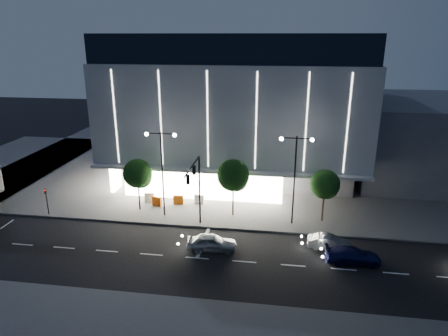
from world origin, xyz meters
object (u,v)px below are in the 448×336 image
at_px(car_second, 329,242).
at_px(barrier_b, 150,197).
at_px(barrier_a, 157,201).
at_px(tree_right, 325,186).
at_px(barrier_c, 178,200).
at_px(ped_signal_far, 47,199).
at_px(car_third, 353,255).
at_px(street_lamp_east, 295,168).
at_px(car_lead, 212,243).
at_px(street_lamp_west, 162,162).
at_px(barrier_d, 199,199).
at_px(traffic_mast, 196,182).
at_px(tree_mid, 233,177).
at_px(tree_left, 138,175).

relative_size(car_second, barrier_b, 3.40).
height_order(car_second, barrier_a, car_second).
xyz_separation_m(tree_right, barrier_c, (-15.32, 1.96, -3.23)).
height_order(ped_signal_far, car_third, ped_signal_far).
height_order(street_lamp_east, car_lead, street_lamp_east).
xyz_separation_m(street_lamp_west, car_second, (16.14, -4.29, -5.34)).
bearing_deg(barrier_d, barrier_a, -150.65).
height_order(traffic_mast, ped_signal_far, traffic_mast).
bearing_deg(traffic_mast, tree_right, 17.02).
bearing_deg(tree_mid, car_third, -34.15).
height_order(barrier_b, barrier_c, same).
bearing_deg(tree_right, tree_mid, 180.00).
bearing_deg(ped_signal_far, street_lamp_east, 3.44).
bearing_deg(barrier_d, traffic_mast, -66.64).
xyz_separation_m(tree_mid, barrier_c, (-6.32, 1.96, -3.68)).
distance_m(traffic_mast, street_lamp_west, 4.89).
relative_size(tree_left, tree_mid, 0.93).
height_order(car_third, barrier_b, car_third).
height_order(street_lamp_east, car_third, street_lamp_east).
bearing_deg(tree_mid, barrier_d, 148.82).
distance_m(car_lead, barrier_a, 11.17).
xyz_separation_m(ped_signal_far, car_second, (28.14, -2.79, -1.27)).
height_order(tree_right, car_lead, tree_right).
xyz_separation_m(car_second, barrier_a, (-17.66, 6.52, 0.03)).
height_order(ped_signal_far, car_lead, ped_signal_far).
relative_size(tree_right, car_second, 1.47).
relative_size(car_lead, barrier_a, 3.91).
bearing_deg(car_lead, barrier_b, 38.56).
bearing_deg(car_second, traffic_mast, 87.30).
distance_m(street_lamp_west, tree_mid, 7.28).
bearing_deg(barrier_b, barrier_c, -8.16).
bearing_deg(street_lamp_east, traffic_mast, -163.52).
bearing_deg(street_lamp_west, street_lamp_east, 0.00).
xyz_separation_m(traffic_mast, car_lead, (2.00, -3.36, -4.29)).
height_order(tree_right, barrier_b, tree_right).
relative_size(traffic_mast, tree_left, 1.24).
relative_size(tree_left, barrier_c, 5.20).
bearing_deg(street_lamp_west, car_third, -19.49).
distance_m(ped_signal_far, tree_right, 28.21).
distance_m(tree_mid, barrier_d, 6.03).
height_order(tree_mid, car_lead, tree_mid).
bearing_deg(car_lead, barrier_d, 13.24).
xyz_separation_m(ped_signal_far, barrier_a, (10.48, 3.74, -1.24)).
distance_m(barrier_b, barrier_d, 5.61).
height_order(barrier_c, barrier_d, same).
distance_m(car_second, barrier_d, 15.32).
relative_size(tree_left, car_third, 1.27).
distance_m(traffic_mast, ped_signal_far, 16.35).
relative_size(street_lamp_east, car_second, 2.40).
height_order(barrier_b, barrier_d, same).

